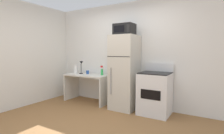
% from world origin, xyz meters
% --- Properties ---
extents(ground_plane, '(12.00, 12.00, 0.00)m').
position_xyz_m(ground_plane, '(0.00, 0.00, 0.00)').
color(ground_plane, olive).
extents(wall_back_white, '(5.00, 0.10, 2.60)m').
position_xyz_m(wall_back_white, '(0.00, 1.70, 1.30)').
color(wall_back_white, white).
rests_on(wall_back_white, ground).
extents(wall_left_brick, '(0.10, 4.00, 2.60)m').
position_xyz_m(wall_left_brick, '(-2.20, 0.00, 1.30)').
color(wall_left_brick, silver).
rests_on(wall_left_brick, ground).
extents(desk, '(1.25, 0.59, 0.75)m').
position_xyz_m(desk, '(-1.05, 1.33, 0.53)').
color(desk, silver).
rests_on(desk, ground).
extents(desk_lamp, '(0.14, 0.12, 0.35)m').
position_xyz_m(desk_lamp, '(-1.29, 1.36, 0.99)').
color(desk_lamp, black).
rests_on(desk_lamp, desk).
extents(spray_bottle, '(0.06, 0.06, 0.25)m').
position_xyz_m(spray_bottle, '(-0.63, 1.42, 0.85)').
color(spray_bottle, green).
rests_on(spray_bottle, desk).
extents(paper_towel_roll, '(0.11, 0.11, 0.24)m').
position_xyz_m(paper_towel_roll, '(-1.48, 1.34, 0.87)').
color(paper_towel_roll, white).
rests_on(paper_towel_roll, desk).
extents(coffee_mug, '(0.08, 0.08, 0.09)m').
position_xyz_m(coffee_mug, '(-1.11, 1.41, 0.80)').
color(coffee_mug, '#264C99').
rests_on(coffee_mug, desk).
extents(refrigerator, '(0.58, 0.64, 1.75)m').
position_xyz_m(refrigerator, '(0.09, 1.32, 0.88)').
color(refrigerator, beige).
rests_on(refrigerator, ground).
extents(microwave, '(0.46, 0.35, 0.26)m').
position_xyz_m(microwave, '(0.09, 1.30, 1.88)').
color(microwave, black).
rests_on(microwave, refrigerator).
extents(oven_range, '(0.65, 0.61, 1.10)m').
position_xyz_m(oven_range, '(0.83, 1.33, 0.47)').
color(oven_range, white).
rests_on(oven_range, ground).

